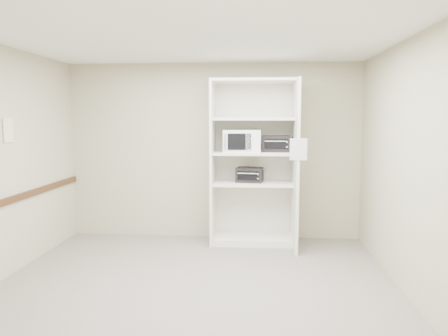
# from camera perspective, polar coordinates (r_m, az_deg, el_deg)

# --- Properties ---
(floor) EXTENTS (4.50, 4.00, 0.01)m
(floor) POSITION_cam_1_polar(r_m,az_deg,el_deg) (5.12, -3.63, -14.80)
(floor) COLOR slate
(floor) RESTS_ON ground
(ceiling) EXTENTS (4.50, 4.00, 0.01)m
(ceiling) POSITION_cam_1_polar(r_m,az_deg,el_deg) (4.84, -3.87, 16.50)
(ceiling) COLOR white
(wall_back) EXTENTS (4.50, 0.02, 2.70)m
(wall_back) POSITION_cam_1_polar(r_m,az_deg,el_deg) (6.77, -1.38, 2.19)
(wall_back) COLOR #BFB497
(wall_back) RESTS_ON ground
(wall_front) EXTENTS (4.50, 0.02, 2.70)m
(wall_front) POSITION_cam_1_polar(r_m,az_deg,el_deg) (2.85, -9.37, -3.83)
(wall_front) COLOR #BFB497
(wall_front) RESTS_ON ground
(wall_right) EXTENTS (0.02, 4.00, 2.70)m
(wall_right) POSITION_cam_1_polar(r_m,az_deg,el_deg) (5.01, 22.69, 0.18)
(wall_right) COLOR #BFB497
(wall_right) RESTS_ON ground
(shelving_unit) EXTENTS (1.24, 0.92, 2.42)m
(shelving_unit) POSITION_cam_1_polar(r_m,az_deg,el_deg) (6.47, 4.24, 0.02)
(shelving_unit) COLOR white
(shelving_unit) RESTS_ON floor
(microwave) EXTENTS (0.57, 0.45, 0.32)m
(microwave) POSITION_cam_1_polar(r_m,az_deg,el_deg) (6.39, 2.24, 3.56)
(microwave) COLOR white
(microwave) RESTS_ON shelving_unit
(toaster_oven_upper) EXTENTS (0.43, 0.34, 0.23)m
(toaster_oven_upper) POSITION_cam_1_polar(r_m,az_deg,el_deg) (6.49, 6.88, 3.17)
(toaster_oven_upper) COLOR black
(toaster_oven_upper) RESTS_ON shelving_unit
(toaster_oven_lower) EXTENTS (0.42, 0.34, 0.21)m
(toaster_oven_lower) POSITION_cam_1_polar(r_m,az_deg,el_deg) (6.48, 3.36, -0.88)
(toaster_oven_lower) COLOR black
(toaster_oven_lower) RESTS_ON shelving_unit
(paper_sign) EXTENTS (0.22, 0.01, 0.28)m
(paper_sign) POSITION_cam_1_polar(r_m,az_deg,el_deg) (5.84, 9.70, 2.42)
(paper_sign) COLOR white
(paper_sign) RESTS_ON shelving_unit
(chair_rail) EXTENTS (0.04, 3.98, 0.08)m
(chair_rail) POSITION_cam_1_polar(r_m,az_deg,el_deg) (5.62, -26.88, -4.02)
(chair_rail) COLOR #3D2010
(chair_rail) RESTS_ON wall_left
(wall_poster) EXTENTS (0.01, 0.20, 0.28)m
(wall_poster) POSITION_cam_1_polar(r_m,az_deg,el_deg) (5.72, -26.34, 4.43)
(wall_poster) COLOR white
(wall_poster) RESTS_ON wall_left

